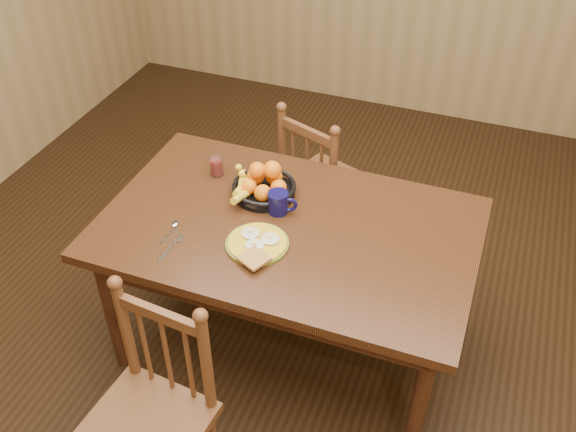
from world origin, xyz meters
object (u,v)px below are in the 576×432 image
(dining_table, at_px, (288,240))
(chair_near, at_px, (151,415))
(coffee_mug, at_px, (279,202))
(fruit_bowl, at_px, (262,185))
(chair_far, at_px, (322,184))
(breakfast_plate, at_px, (257,244))

(dining_table, height_order, chair_near, chair_near)
(coffee_mug, bearing_deg, fruit_bowl, 141.12)
(chair_far, bearing_deg, breakfast_plate, 110.97)
(breakfast_plate, xyz_separation_m, coffee_mug, (0.00, 0.24, 0.04))
(chair_far, relative_size, fruit_bowl, 2.83)
(dining_table, height_order, fruit_bowl, fruit_bowl)
(chair_near, xyz_separation_m, coffee_mug, (0.14, 0.94, 0.35))
(fruit_bowl, bearing_deg, breakfast_plate, -71.28)
(breakfast_plate, distance_m, fruit_bowl, 0.36)
(breakfast_plate, bearing_deg, chair_near, -101.48)
(chair_near, relative_size, coffee_mug, 7.00)
(chair_far, xyz_separation_m, coffee_mug, (0.01, -0.66, 0.36))
(chair_far, distance_m, coffee_mug, 0.75)
(dining_table, distance_m, coffee_mug, 0.17)
(chair_near, bearing_deg, chair_far, 90.41)
(chair_near, bearing_deg, coffee_mug, 86.58)
(chair_far, distance_m, breakfast_plate, 0.96)
(breakfast_plate, height_order, fruit_bowl, fruit_bowl)
(fruit_bowl, bearing_deg, chair_near, -91.53)
(coffee_mug, bearing_deg, chair_near, -98.74)
(chair_near, xyz_separation_m, breakfast_plate, (0.14, 0.70, 0.31))
(dining_table, height_order, coffee_mug, coffee_mug)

